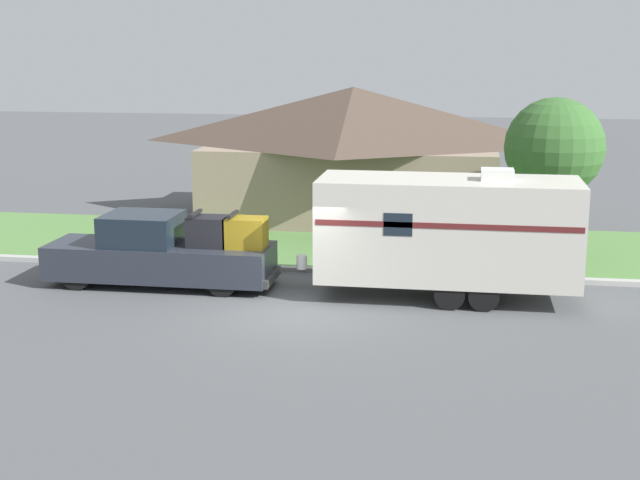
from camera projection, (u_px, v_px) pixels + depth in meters
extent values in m
plane|color=#515456|center=(292.00, 311.00, 21.77)|extent=(120.00, 120.00, 0.00)
cube|color=#ADADA8|center=(317.00, 270.00, 25.37)|extent=(80.00, 0.30, 0.14)
cube|color=#568442|center=(335.00, 244.00, 28.91)|extent=(80.00, 7.00, 0.03)
cube|color=gray|center=(353.00, 181.00, 33.30)|extent=(10.49, 6.36, 2.75)
pyramid|color=#4C3D33|center=(353.00, 115.00, 32.77)|extent=(11.33, 6.86, 2.09)
cube|color=#4C3828|center=(341.00, 204.00, 30.33)|extent=(1.00, 0.06, 2.10)
cylinder|color=black|center=(77.00, 275.00, 23.59)|extent=(0.81, 0.28, 0.81)
cylinder|color=black|center=(100.00, 261.00, 25.10)|extent=(0.81, 0.28, 0.81)
cylinder|color=black|center=(223.00, 281.00, 22.97)|extent=(0.81, 0.28, 0.81)
cylinder|color=black|center=(238.00, 266.00, 24.48)|extent=(0.81, 0.28, 0.81)
cube|color=#282D38|center=(120.00, 259.00, 24.15)|extent=(3.74, 1.93, 0.91)
cube|color=#19232D|center=(142.00, 229.00, 23.86)|extent=(1.95, 1.77, 0.82)
cube|color=#282D38|center=(228.00, 263.00, 23.68)|extent=(2.30, 1.93, 0.91)
cube|color=#333333|center=(272.00, 277.00, 23.56)|extent=(0.12, 1.73, 0.20)
cube|color=black|center=(209.00, 231.00, 23.57)|extent=(1.06, 0.81, 0.80)
cube|color=black|center=(196.00, 213.00, 23.52)|extent=(0.10, 0.89, 0.08)
cube|color=olive|center=(246.00, 233.00, 23.41)|extent=(1.06, 0.81, 0.80)
cube|color=black|center=(233.00, 214.00, 23.36)|extent=(0.10, 0.89, 0.08)
cylinder|color=black|center=(449.00, 295.00, 21.81)|extent=(0.75, 0.22, 0.75)
cylinder|color=black|center=(451.00, 273.00, 23.85)|extent=(0.75, 0.22, 0.75)
cylinder|color=black|center=(484.00, 296.00, 21.68)|extent=(0.75, 0.22, 0.75)
cylinder|color=black|center=(482.00, 274.00, 23.72)|extent=(0.75, 0.22, 0.75)
cube|color=beige|center=(448.00, 229.00, 22.54)|extent=(6.54, 2.40, 2.57)
cube|color=#5B1E1E|center=(447.00, 226.00, 21.31)|extent=(6.41, 0.01, 0.14)
cube|color=#383838|center=(300.00, 270.00, 23.40)|extent=(1.10, 0.12, 0.10)
cylinder|color=silver|center=(302.00, 262.00, 23.34)|extent=(0.28, 0.28, 0.36)
cube|color=silver|center=(497.00, 175.00, 22.05)|extent=(0.80, 0.68, 0.28)
cube|color=#19232D|center=(398.00, 225.00, 21.49)|extent=(0.70, 0.01, 0.56)
cylinder|color=brown|center=(181.00, 245.00, 26.51)|extent=(0.09, 0.09, 1.06)
cube|color=black|center=(180.00, 224.00, 26.38)|extent=(0.48, 0.20, 0.22)
cylinder|color=brown|center=(550.00, 220.00, 27.16)|extent=(0.24, 0.24, 2.23)
sphere|color=#38662D|center=(554.00, 147.00, 26.68)|extent=(2.99, 2.99, 2.99)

